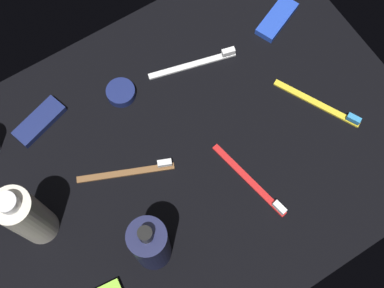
{
  "coord_description": "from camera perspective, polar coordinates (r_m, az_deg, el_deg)",
  "views": [
    {
      "loc": [
        17.0,
        27.03,
        91.19
      ],
      "look_at": [
        0.0,
        0.0,
        3.0
      ],
      "focal_mm": 48.28,
      "sensor_mm": 36.0,
      "label": 1
    }
  ],
  "objects": [
    {
      "name": "bodywash_bottle",
      "position": [
        0.88,
        -17.76,
        -7.63
      ],
      "size": [
        6.17,
        6.17,
        19.32
      ],
      "color": "silver",
      "rests_on": "ground_plane"
    },
    {
      "name": "toothbrush_brown",
      "position": [
        0.95,
        -6.69,
        -3.02
      ],
      "size": [
        17.0,
        8.24,
        2.1
      ],
      "color": "brown",
      "rests_on": "ground_plane"
    },
    {
      "name": "snack_bar_blue",
      "position": [
        1.1,
        9.36,
        13.51
      ],
      "size": [
        11.14,
        7.69,
        1.5
      ],
      "primitive_type": "cube",
      "rotation": [
        0.0,
        0.0,
        0.39
      ],
      "color": "blue",
      "rests_on": "ground_plane"
    },
    {
      "name": "toothbrush_yellow",
      "position": [
        1.02,
        14.17,
        4.2
      ],
      "size": [
        9.34,
        16.54,
        2.1
      ],
      "color": "yellow",
      "rests_on": "ground_plane"
    },
    {
      "name": "lotion_bottle",
      "position": [
        0.84,
        -4.62,
        -11.02
      ],
      "size": [
        6.2,
        6.2,
        18.83
      ],
      "color": "#1B1E42",
      "rests_on": "ground_plane"
    },
    {
      "name": "toothbrush_red",
      "position": [
        0.95,
        6.8,
        -4.36
      ],
      "size": [
        4.64,
        17.89,
        2.1
      ],
      "color": "red",
      "rests_on": "ground_plane"
    },
    {
      "name": "snack_bar_navy",
      "position": [
        1.02,
        -16.51,
        2.41
      ],
      "size": [
        11.12,
        6.9,
        1.5
      ],
      "primitive_type": "cube",
      "rotation": [
        0.0,
        0.0,
        0.3
      ],
      "color": "navy",
      "rests_on": "ground_plane"
    },
    {
      "name": "ground_plane",
      "position": [
        0.97,
        0.0,
        -0.72
      ],
      "size": [
        84.0,
        64.0,
        1.2
      ],
      "primitive_type": "cube",
      "color": "black"
    },
    {
      "name": "cream_tin_left",
      "position": [
        1.01,
        -7.86,
        5.65
      ],
      "size": [
        5.6,
        5.6,
        1.96
      ],
      "primitive_type": "cylinder",
      "color": "navy",
      "rests_on": "ground_plane"
    },
    {
      "name": "toothbrush_white",
      "position": [
        1.03,
        0.63,
        9.01
      ],
      "size": [
        17.72,
        5.71,
        2.1
      ],
      "color": "white",
      "rests_on": "ground_plane"
    }
  ]
}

